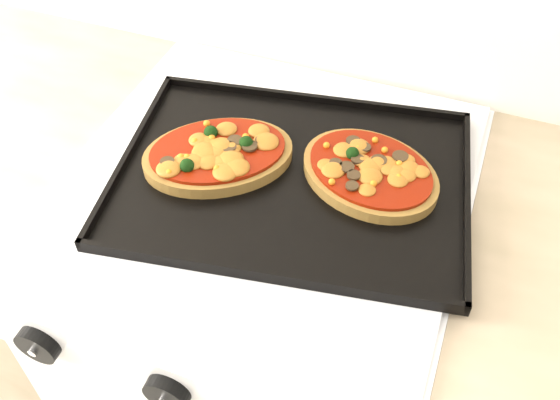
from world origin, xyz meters
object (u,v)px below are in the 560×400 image
at_px(stove, 269,339).
at_px(baking_tray, 292,176).
at_px(pizza_right, 370,171).
at_px(pizza_left, 218,153).

height_order(stove, baking_tray, baking_tray).
xyz_separation_m(stove, baking_tray, (0.04, 0.01, 0.47)).
bearing_deg(pizza_right, baking_tray, -160.95).
xyz_separation_m(stove, pizza_right, (0.15, 0.05, 0.48)).
distance_m(baking_tray, pizza_right, 0.11).
relative_size(stove, pizza_right, 4.34).
bearing_deg(pizza_right, pizza_left, -168.72).
bearing_deg(baking_tray, stove, -174.78).
bearing_deg(pizza_right, stove, -162.18).
distance_m(stove, pizza_left, 0.49).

